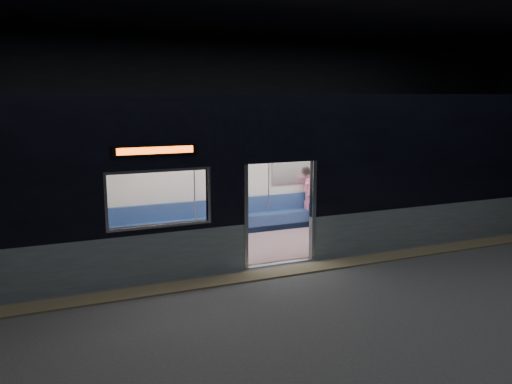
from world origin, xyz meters
TOP-DOWN VIEW (x-y plane):
  - station_floor at (0.00, 0.00)m, footprint 24.00×14.00m
  - station_envelope at (0.00, 0.00)m, footprint 24.00×14.00m
  - tactile_strip at (0.00, 0.55)m, footprint 22.80×0.50m
  - metro_car at (-0.00, 2.54)m, footprint 18.00×3.04m
  - passenger at (2.21, 3.55)m, footprint 0.45×0.76m
  - handbag at (2.24, 3.30)m, footprint 0.33×0.29m
  - transit_map at (1.74, 3.85)m, footprint 1.08×0.03m

SIDE VIEW (x-z plane):
  - station_floor at x=0.00m, z-range -0.01..0.00m
  - tactile_strip at x=0.00m, z-range 0.00..0.03m
  - handbag at x=2.24m, z-range 0.62..0.79m
  - passenger at x=2.21m, z-range 0.11..1.56m
  - transit_map at x=1.74m, z-range 1.15..1.85m
  - metro_car at x=0.00m, z-range 0.17..3.52m
  - station_envelope at x=0.00m, z-range 1.16..6.16m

